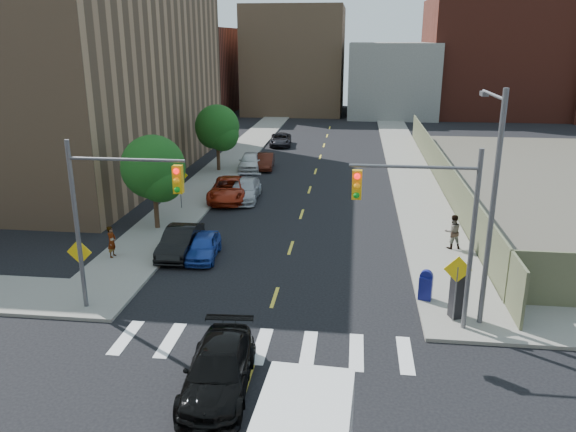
% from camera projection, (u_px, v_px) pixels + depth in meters
% --- Properties ---
extents(ground, '(160.00, 160.00, 0.00)m').
position_uv_depth(ground, '(236.00, 417.00, 16.46)').
color(ground, black).
rests_on(ground, ground).
extents(sidewalk_nw, '(3.50, 73.00, 0.15)m').
position_uv_depth(sidewalk_nw, '(246.00, 147.00, 56.59)').
color(sidewalk_nw, gray).
rests_on(sidewalk_nw, ground).
extents(sidewalk_ne, '(3.50, 73.00, 0.15)m').
position_uv_depth(sidewalk_ne, '(402.00, 151.00, 54.82)').
color(sidewalk_ne, gray).
rests_on(sidewalk_ne, ground).
extents(fence_north, '(0.12, 44.00, 2.50)m').
position_uv_depth(fence_north, '(441.00, 171.00, 41.48)').
color(fence_north, '#5F6345').
rests_on(fence_north, ground).
extents(building_nw, '(22.00, 30.00, 16.00)m').
position_uv_depth(building_nw, '(41.00, 72.00, 44.93)').
color(building_nw, '#8C6B4C').
rests_on(building_nw, ground).
extents(bg_bldg_west, '(14.00, 18.00, 12.00)m').
position_uv_depth(bg_bldg_west, '(187.00, 71.00, 83.38)').
color(bg_bldg_west, '#592319').
rests_on(bg_bldg_west, ground).
extents(bg_bldg_midwest, '(14.00, 16.00, 15.00)m').
position_uv_depth(bg_bldg_midwest, '(296.00, 60.00, 83.00)').
color(bg_bldg_midwest, '#8C6B4C').
rests_on(bg_bldg_midwest, ground).
extents(bg_bldg_center, '(12.00, 16.00, 10.00)m').
position_uv_depth(bg_bldg_center, '(391.00, 79.00, 80.27)').
color(bg_bldg_center, gray).
rests_on(bg_bldg_center, ground).
extents(bg_bldg_east, '(18.00, 18.00, 16.00)m').
position_uv_depth(bg_bldg_east, '(491.00, 57.00, 79.66)').
color(bg_bldg_east, '#592319').
rests_on(bg_bldg_east, ground).
extents(signal_nw, '(4.59, 0.30, 7.00)m').
position_uv_depth(signal_nw, '(112.00, 205.00, 21.45)').
color(signal_nw, '#59595E').
rests_on(signal_nw, ground).
extents(signal_ne, '(4.59, 0.30, 7.00)m').
position_uv_depth(signal_ne, '(431.00, 216.00, 20.08)').
color(signal_ne, '#59595E').
rests_on(signal_ne, ground).
extents(streetlight_ne, '(0.25, 3.70, 9.00)m').
position_uv_depth(streetlight_ne, '(491.00, 193.00, 20.47)').
color(streetlight_ne, '#59595E').
rests_on(streetlight_ne, ground).
extents(warn_sign_nw, '(1.06, 0.06, 2.83)m').
position_uv_depth(warn_sign_nw, '(80.00, 259.00, 22.89)').
color(warn_sign_nw, '#59595E').
rests_on(warn_sign_nw, ground).
extents(warn_sign_ne, '(1.06, 0.06, 2.83)m').
position_uv_depth(warn_sign_ne, '(457.00, 277.00, 21.18)').
color(warn_sign_ne, '#59595E').
rests_on(warn_sign_ne, ground).
extents(warn_sign_midwest, '(1.06, 0.06, 2.83)m').
position_uv_depth(warn_sign_midwest, '(180.00, 180.00, 35.67)').
color(warn_sign_midwest, '#59595E').
rests_on(warn_sign_midwest, ground).
extents(tree_west_near, '(3.66, 3.64, 5.52)m').
position_uv_depth(tree_west_near, '(154.00, 171.00, 31.50)').
color(tree_west_near, '#332114').
rests_on(tree_west_near, ground).
extents(tree_west_far, '(3.66, 3.64, 5.52)m').
position_uv_depth(tree_west_far, '(217.00, 130.00, 45.69)').
color(tree_west_far, '#332114').
rests_on(tree_west_far, ground).
extents(parked_car_blue, '(1.70, 3.66, 1.22)m').
position_uv_depth(parked_car_blue, '(203.00, 247.00, 28.18)').
color(parked_car_blue, '#1C3C9A').
rests_on(parked_car_blue, ground).
extents(parked_car_black, '(1.57, 4.32, 1.41)m').
position_uv_depth(parked_car_black, '(180.00, 241.00, 28.62)').
color(parked_car_black, black).
rests_on(parked_car_black, ground).
extents(parked_car_red, '(2.88, 5.61, 1.51)m').
position_uv_depth(parked_car_red, '(230.00, 189.00, 38.27)').
color(parked_car_red, maroon).
rests_on(parked_car_red, ground).
extents(parked_car_silver, '(2.13, 4.89, 1.40)m').
position_uv_depth(parked_car_silver, '(245.00, 190.00, 38.36)').
color(parked_car_silver, '#A9AAB0').
rests_on(parked_car_silver, ground).
extents(parked_car_white, '(2.02, 4.43, 1.47)m').
position_uv_depth(parked_car_white, '(250.00, 161.00, 47.05)').
color(parked_car_white, silver).
rests_on(parked_car_white, ground).
extents(parked_car_maroon, '(1.66, 3.99, 1.28)m').
position_uv_depth(parked_car_maroon, '(265.00, 161.00, 47.50)').
color(parked_car_maroon, '#3C140C').
rests_on(parked_car_maroon, ground).
extents(parked_car_grey, '(2.48, 4.73, 1.27)m').
position_uv_depth(parked_car_grey, '(281.00, 140.00, 57.75)').
color(parked_car_grey, black).
rests_on(parked_car_grey, ground).
extents(black_sedan, '(2.28, 5.01, 1.42)m').
position_uv_depth(black_sedan, '(219.00, 370.00, 17.52)').
color(black_sedan, black).
rests_on(black_sedan, ground).
extents(mailbox, '(0.62, 0.54, 1.30)m').
position_uv_depth(mailbox, '(426.00, 285.00, 23.36)').
color(mailbox, navy).
rests_on(mailbox, sidewalk_ne).
extents(payphone, '(0.66, 0.60, 1.85)m').
position_uv_depth(payphone, '(458.00, 295.00, 21.77)').
color(payphone, black).
rests_on(payphone, sidewalk_ne).
extents(pedestrian_west, '(0.42, 0.61, 1.59)m').
position_uv_depth(pedestrian_west, '(112.00, 242.00, 27.88)').
color(pedestrian_west, gray).
rests_on(pedestrian_west, sidewalk_nw).
extents(pedestrian_east, '(1.01, 0.86, 1.81)m').
position_uv_depth(pedestrian_east, '(453.00, 232.00, 28.98)').
color(pedestrian_east, gray).
rests_on(pedestrian_east, sidewalk_ne).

